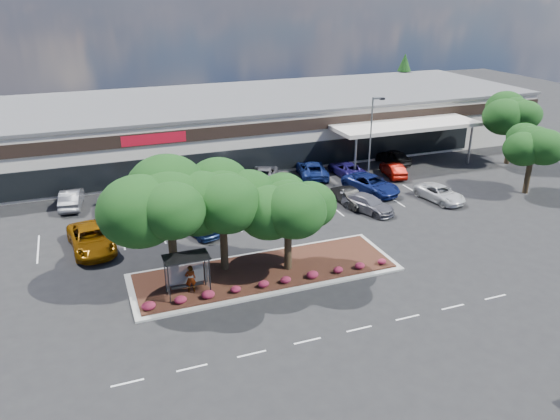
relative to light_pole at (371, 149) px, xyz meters
name	(u,v)px	position (x,y,z in m)	size (l,w,h in m)	color
ground	(317,297)	(-13.05, -16.70, -3.82)	(160.00, 160.00, 0.00)	black
retail_store	(195,127)	(-12.99, 17.21, -0.66)	(80.40, 25.20, 6.25)	beige
landscape_island	(266,272)	(-15.05, -12.70, -3.69)	(18.00, 6.00, 0.26)	#A6A7A2
lane_markings	(261,232)	(-13.19, -6.28, -3.81)	(33.12, 20.06, 0.01)	silver
shrub_row	(276,281)	(-15.05, -14.80, -3.31)	(17.00, 0.80, 0.50)	maroon
bus_shelter	(186,263)	(-20.55, -13.75, -1.51)	(2.75, 1.55, 2.59)	black
island_tree_west	(171,227)	(-21.05, -12.20, 0.39)	(7.20, 7.20, 7.89)	#0E3410
island_tree_mid	(223,219)	(-17.55, -11.50, 0.10)	(6.60, 6.60, 7.32)	#0E3410
island_tree_east	(288,224)	(-13.55, -13.00, -0.31)	(5.80, 5.80, 6.50)	#0E3410
tree_east_near	(531,160)	(12.95, -6.70, -0.56)	(5.60, 5.60, 6.51)	#0E3410
tree_east_far	(512,129)	(17.95, 1.30, -0.01)	(6.40, 6.40, 7.62)	#0E3410
conifer_north_east	(403,84)	(20.95, 27.30, 0.68)	(3.96, 3.96, 9.00)	#0E3410
person_waiting	(191,279)	(-20.33, -13.71, -2.65)	(0.66, 0.44, 1.82)	#594C47
light_pole	(371,149)	(0.00, 0.00, 0.00)	(1.43, 0.50, 8.69)	#A6A7A2
car_0	(91,239)	(-25.78, -4.78, -2.96)	(2.85, 6.17, 1.72)	#824904
car_1	(145,218)	(-21.49, -1.76, -3.13)	(2.29, 4.96, 1.38)	#643002
car_2	(198,225)	(-17.80, -4.78, -3.06)	(1.80, 4.47, 1.52)	navy
car_3	(256,208)	(-12.45, -2.88, -3.11)	(1.67, 4.15, 1.41)	navy
car_4	(263,197)	(-11.20, -1.13, -2.97)	(1.80, 5.17, 1.70)	silver
car_5	(349,197)	(-3.91, -3.46, -3.12)	(1.49, 4.26, 1.40)	black
car_6	(368,204)	(-3.16, -5.48, -3.10)	(2.01, 4.94, 1.43)	slate
car_7	(371,184)	(-0.58, -1.45, -3.00)	(2.72, 5.89, 1.64)	#101B55
car_8	(440,193)	(4.17, -5.51, -3.13)	(2.30, 4.98, 1.38)	silver
car_9	(71,198)	(-26.95, 4.69, -3.01)	(1.70, 4.89, 1.61)	#55565C
car_10	(112,204)	(-23.77, 2.10, -3.05)	(2.16, 5.31, 1.54)	slate
car_11	(177,189)	(-17.76, 4.06, -3.10)	(1.51, 4.34, 1.43)	#195622
car_13	(265,173)	(-8.76, 5.36, -3.08)	(2.43, 5.27, 1.47)	slate
car_14	(312,170)	(-3.93, 4.64, -3.01)	(2.67, 5.80, 1.61)	navy
car_15	(346,169)	(-0.41, 3.90, -3.11)	(2.33, 5.06, 1.41)	#1B1456
car_16	(393,170)	(3.88, 1.90, -3.11)	(1.49, 4.29, 1.41)	#780802
car_17	(393,157)	(6.15, 5.69, -3.01)	(1.91, 4.75, 1.62)	black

